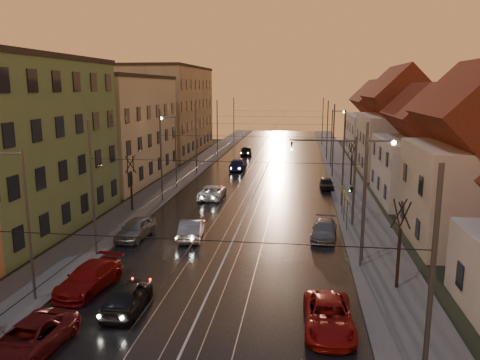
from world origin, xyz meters
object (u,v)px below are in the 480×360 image
at_px(driving_car_2, 212,192).
at_px(parked_right_1, 324,230).
at_px(street_lamp_0, 22,211).
at_px(street_lamp_2, 173,144).
at_px(parked_left_2, 89,278).
at_px(street_lamp_3, 334,133).
at_px(street_lamp_1, 371,188).
at_px(driving_car_4, 246,151).
at_px(driving_car_1, 191,229).
at_px(parked_right_2, 327,184).
at_px(driving_car_0, 127,296).
at_px(traffic_light_mast, 342,170).
at_px(driving_car_3, 238,164).
at_px(parked_right_0, 329,317).
at_px(parked_left_3, 136,229).
at_px(parked_left_1, 29,339).

bearing_deg(driving_car_2, parked_right_1, 132.51).
relative_size(street_lamp_0, street_lamp_2, 1.00).
bearing_deg(parked_left_2, street_lamp_3, 77.52).
height_order(street_lamp_1, driving_car_4, street_lamp_1).
xyz_separation_m(driving_car_2, parked_left_2, (-2.64, -22.03, 0.01)).
relative_size(driving_car_1, parked_right_2, 1.24).
bearing_deg(driving_car_0, street_lamp_1, -149.96).
height_order(traffic_light_mast, driving_car_3, traffic_light_mast).
relative_size(street_lamp_0, driving_car_3, 1.49).
relative_size(traffic_light_mast, driving_car_1, 1.62).
distance_m(driving_car_1, parked_right_1, 9.82).
bearing_deg(parked_right_0, driving_car_3, 102.36).
relative_size(traffic_light_mast, driving_car_3, 1.34).
height_order(street_lamp_1, driving_car_1, street_lamp_1).
bearing_deg(street_lamp_2, parked_right_2, 6.14).
xyz_separation_m(traffic_light_mast, driving_car_1, (-11.11, -4.77, -3.87)).
xyz_separation_m(parked_left_2, parked_right_0, (12.85, -2.66, -0.04)).
distance_m(driving_car_2, parked_right_1, 15.35).
distance_m(traffic_light_mast, driving_car_3, 27.32).
bearing_deg(street_lamp_0, traffic_light_mast, 43.10).
bearing_deg(driving_car_1, street_lamp_3, -117.48).
distance_m(driving_car_3, parked_left_2, 38.81).
bearing_deg(driving_car_0, parked_left_2, -36.42).
height_order(street_lamp_2, parked_right_0, street_lamp_2).
bearing_deg(driving_car_2, driving_car_4, -90.50).
distance_m(street_lamp_1, parked_left_2, 17.44).
relative_size(traffic_light_mast, parked_left_3, 1.65).
bearing_deg(street_lamp_2, street_lamp_3, 41.31).
distance_m(driving_car_3, parked_left_3, 29.89).
xyz_separation_m(parked_left_3, parked_right_1, (13.82, 1.88, -0.11)).
distance_m(street_lamp_2, parked_left_1, 33.03).
relative_size(parked_left_2, parked_left_3, 1.12).
distance_m(driving_car_1, driving_car_3, 29.18).
bearing_deg(parked_right_1, driving_car_1, -165.73).
relative_size(driving_car_1, driving_car_3, 0.83).
bearing_deg(driving_car_4, parked_left_3, 79.65).
distance_m(street_lamp_0, parked_left_1, 6.87).
bearing_deg(driving_car_3, parked_right_0, 99.61).
distance_m(street_lamp_2, street_lamp_3, 24.24).
height_order(street_lamp_3, driving_car_1, street_lamp_3).
bearing_deg(parked_right_2, parked_right_0, -93.54).
bearing_deg(street_lamp_1, parked_right_2, 93.95).
height_order(street_lamp_3, parked_right_1, street_lamp_3).
xyz_separation_m(street_lamp_3, parked_right_1, (-2.50, -31.40, -4.25)).
bearing_deg(driving_car_1, parked_right_0, 120.51).
distance_m(street_lamp_0, parked_left_2, 5.15).
bearing_deg(parked_left_2, driving_car_1, 77.78).
distance_m(driving_car_0, parked_right_2, 32.09).
bearing_deg(street_lamp_1, driving_car_2, 129.73).
relative_size(street_lamp_3, parked_left_1, 1.64).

